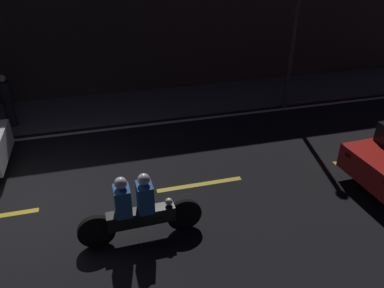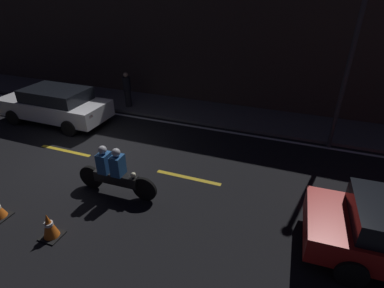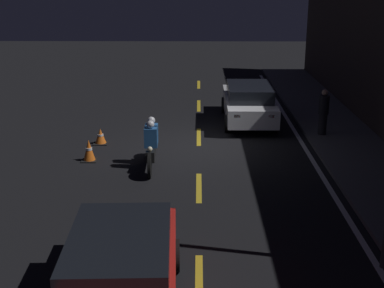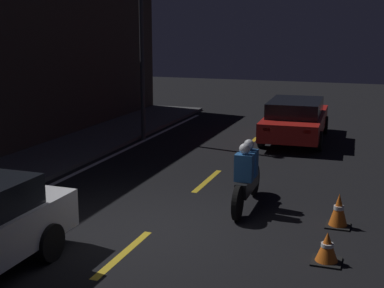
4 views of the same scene
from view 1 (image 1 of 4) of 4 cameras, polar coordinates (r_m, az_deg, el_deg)
ground_plane at (r=8.54m, az=-22.31°, el=-9.26°), size 56.00×56.00×0.00m
raised_curb at (r=12.67m, az=-20.59°, el=4.31°), size 28.00×2.39×0.11m
building_front at (r=13.19m, az=-22.40°, el=17.50°), size 28.00×0.30×5.56m
lane_dash_d at (r=8.64m, az=1.21°, el=-6.18°), size 2.00×0.14×0.01m
lane_dash_e at (r=10.62m, az=25.25°, el=-1.94°), size 2.00×0.14×0.01m
lane_solid_kerb at (r=11.40m, az=-20.94°, el=1.13°), size 25.20×0.14×0.01m
motorcycle at (r=6.95m, az=-8.37°, el=-9.91°), size 2.32×0.38×1.41m
pedestrian at (r=11.93m, az=-26.30°, el=5.93°), size 0.34×0.34×1.54m
street_lamp at (r=11.93m, az=15.75°, el=19.73°), size 0.28×0.28×5.76m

